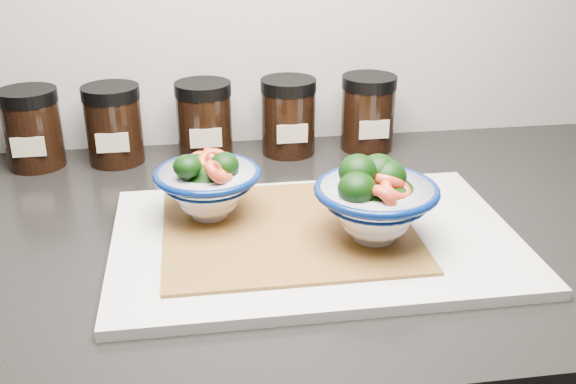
{
  "coord_description": "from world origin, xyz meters",
  "views": [
    {
      "loc": [
        -0.08,
        0.74,
        1.27
      ],
      "look_at": [
        0.02,
        1.41,
        0.96
      ],
      "focal_mm": 42.0,
      "sensor_mm": 36.0,
      "label": 1
    }
  ],
  "objects": [
    {
      "name": "bamboo_mat",
      "position": [
        0.02,
        1.41,
        0.91
      ],
      "size": [
        0.28,
        0.24,
        0.0
      ],
      "primitive_type": "cube",
      "color": "#AA6F33",
      "rests_on": "cutting_board"
    },
    {
      "name": "spice_jar_c",
      "position": [
        -0.06,
        1.69,
        0.96
      ],
      "size": [
        0.08,
        0.08,
        0.11
      ],
      "color": "black",
      "rests_on": "countertop"
    },
    {
      "name": "spice_jar_b",
      "position": [
        -0.19,
        1.69,
        0.96
      ],
      "size": [
        0.08,
        0.08,
        0.11
      ],
      "color": "black",
      "rests_on": "countertop"
    },
    {
      "name": "bowl_right",
      "position": [
        0.11,
        1.38,
        0.96
      ],
      "size": [
        0.14,
        0.14,
        0.1
      ],
      "rotation": [
        0.0,
        0.0,
        -0.38
      ],
      "color": "white",
      "rests_on": "bamboo_mat"
    },
    {
      "name": "spice_jar_d",
      "position": [
        0.07,
        1.69,
        0.96
      ],
      "size": [
        0.08,
        0.08,
        0.11
      ],
      "color": "black",
      "rests_on": "countertop"
    },
    {
      "name": "spice_jar_a",
      "position": [
        -0.3,
        1.69,
        0.96
      ],
      "size": [
        0.08,
        0.08,
        0.11
      ],
      "color": "black",
      "rests_on": "countertop"
    },
    {
      "name": "bowl_left",
      "position": [
        -0.06,
        1.46,
        0.95
      ],
      "size": [
        0.12,
        0.12,
        0.09
      ],
      "rotation": [
        0.0,
        0.0,
        -0.06
      ],
      "color": "white",
      "rests_on": "bamboo_mat"
    },
    {
      "name": "spice_jar_e",
      "position": [
        0.19,
        1.69,
        0.96
      ],
      "size": [
        0.08,
        0.08,
        0.11
      ],
      "color": "black",
      "rests_on": "countertop"
    },
    {
      "name": "cutting_board",
      "position": [
        0.05,
        1.4,
        0.91
      ],
      "size": [
        0.45,
        0.3,
        0.01
      ],
      "primitive_type": "cube",
      "color": "beige",
      "rests_on": "countertop"
    },
    {
      "name": "countertop",
      "position": [
        0.0,
        1.45,
        0.88
      ],
      "size": [
        3.5,
        0.6,
        0.04
      ],
      "primitive_type": "cube",
      "color": "black",
      "rests_on": "cabinet"
    }
  ]
}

